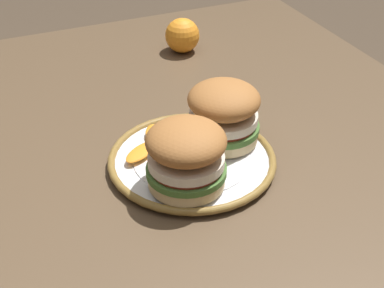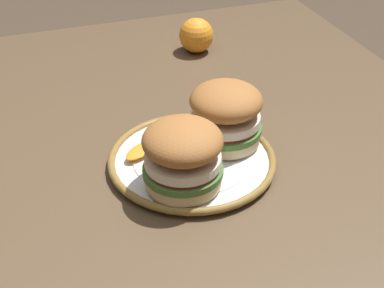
{
  "view_description": "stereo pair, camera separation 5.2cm",
  "coord_description": "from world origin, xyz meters",
  "px_view_note": "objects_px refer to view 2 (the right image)",
  "views": [
    {
      "loc": [
        -0.64,
        0.28,
        1.31
      ],
      "look_at": [
        0.03,
        -0.01,
        0.82
      ],
      "focal_mm": 53.0,
      "sensor_mm": 36.0,
      "label": 1
    },
    {
      "loc": [
        -0.65,
        0.23,
        1.31
      ],
      "look_at": [
        0.03,
        -0.01,
        0.82
      ],
      "focal_mm": 53.0,
      "sensor_mm": 36.0,
      "label": 2
    }
  ],
  "objects_px": {
    "sandwich_half_right": "(183,154)",
    "dinner_plate": "(192,160)",
    "whole_orange": "(196,35)",
    "sandwich_half_left": "(226,114)",
    "dining_table": "(194,223)"
  },
  "relations": [
    {
      "from": "dinner_plate",
      "to": "sandwich_half_right",
      "type": "xyz_separation_m",
      "value": [
        -0.06,
        0.03,
        0.06
      ]
    },
    {
      "from": "dining_table",
      "to": "sandwich_half_right",
      "type": "xyz_separation_m",
      "value": [
        -0.03,
        0.03,
        0.17
      ]
    },
    {
      "from": "dinner_plate",
      "to": "sandwich_half_left",
      "type": "bearing_deg",
      "value": -69.89
    },
    {
      "from": "sandwich_half_right",
      "to": "whole_orange",
      "type": "height_order",
      "value": "sandwich_half_right"
    },
    {
      "from": "sandwich_half_right",
      "to": "whole_orange",
      "type": "relative_size",
      "value": 2.12
    },
    {
      "from": "whole_orange",
      "to": "dining_table",
      "type": "bearing_deg",
      "value": 159.87
    },
    {
      "from": "dining_table",
      "to": "whole_orange",
      "type": "bearing_deg",
      "value": -20.13
    },
    {
      "from": "sandwich_half_left",
      "to": "sandwich_half_right",
      "type": "xyz_separation_m",
      "value": [
        -0.08,
        0.1,
        0.0
      ]
    },
    {
      "from": "dining_table",
      "to": "sandwich_half_left",
      "type": "xyz_separation_m",
      "value": [
        0.05,
        -0.07,
        0.17
      ]
    },
    {
      "from": "whole_orange",
      "to": "sandwich_half_left",
      "type": "bearing_deg",
      "value": 167.34
    },
    {
      "from": "sandwich_half_right",
      "to": "sandwich_half_left",
      "type": "bearing_deg",
      "value": -50.09
    },
    {
      "from": "dining_table",
      "to": "whole_orange",
      "type": "xyz_separation_m",
      "value": [
        0.42,
        -0.16,
        0.13
      ]
    },
    {
      "from": "sandwich_half_right",
      "to": "dinner_plate",
      "type": "bearing_deg",
      "value": -30.28
    },
    {
      "from": "sandwich_half_right",
      "to": "whole_orange",
      "type": "bearing_deg",
      "value": -21.92
    },
    {
      "from": "dining_table",
      "to": "whole_orange",
      "type": "height_order",
      "value": "whole_orange"
    }
  ]
}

